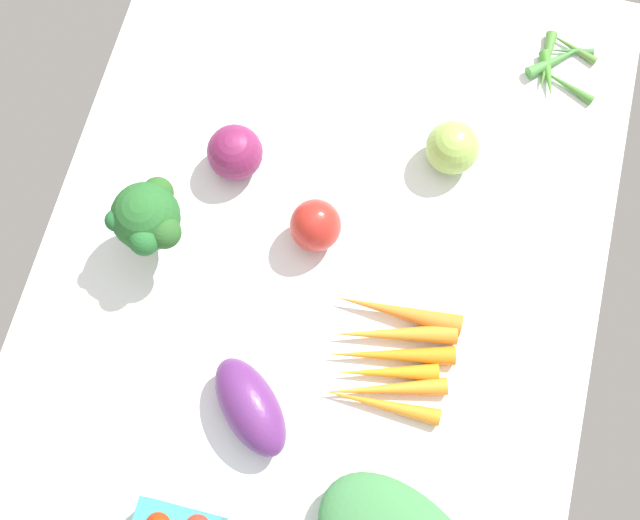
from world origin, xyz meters
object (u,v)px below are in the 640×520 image
Objects in this scene: bell_pepper_red at (315,226)px; broccoli_head at (148,218)px; okra_pile at (556,64)px; heirloom_tomato_green at (452,148)px; red_onion_near_basket at (235,152)px; carrot_bunch at (391,353)px; eggplant at (250,407)px.

broccoli_head is at bearing -74.35° from bell_pepper_red.
okra_pile is 1.58× the size of heirloom_tomato_green.
bell_pepper_red is at bearing 105.65° from broccoli_head.
red_onion_near_basket reaches higher than carrot_bunch.
bell_pepper_red is 0.47× the size of carrot_bunch.
heirloom_tomato_green is 29.72cm from carrot_bunch.
eggplant is 44.66cm from heirloom_tomato_green.
carrot_bunch reaches higher than okra_pile.
carrot_bunch is (29.56, -1.92, -2.44)cm from heirloom_tomato_green.
bell_pepper_red is 22.14cm from heirloom_tomato_green.
carrot_bunch is at bearing -3.71° from heirloom_tomato_green.
bell_pepper_red is 1.09× the size of heirloom_tomato_green.
heirloom_tomato_green reaches higher than eggplant.
red_onion_near_basket reaches higher than heirloom_tomato_green.
bell_pepper_red is at bearing -135.35° from carrot_bunch.
eggplant is 1.78× the size of red_onion_near_basket.
okra_pile is 1.45× the size of bell_pepper_red.
broccoli_head reaches higher than heirloom_tomato_green.
bell_pepper_red is at bearing -44.43° from heirloom_tomato_green.
okra_pile is 44.23cm from bell_pepper_red.
eggplant is at bearing -4.69° from bell_pepper_red.
eggplant is 25.34cm from bell_pepper_red.
broccoli_head is 0.75× the size of carrot_bunch.
eggplant is 34.90cm from red_onion_near_basket.
broccoli_head reaches higher than carrot_bunch.
broccoli_head reaches higher than eggplant.
heirloom_tomato_green is (-15.81, 15.50, -0.34)cm from bell_pepper_red.
red_onion_near_basket is at bearing -120.06° from bell_pepper_red.
heirloom_tomato_green reaches higher than okra_pile.
bell_pepper_red reaches higher than okra_pile.
red_onion_near_basket is at bearing -57.27° from okra_pile.
okra_pile is at bearing 146.27° from heirloom_tomato_green.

